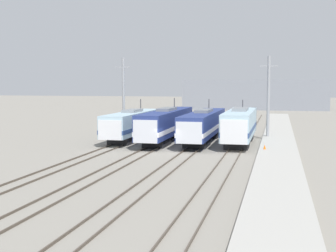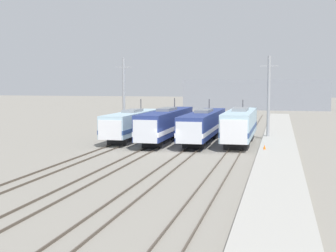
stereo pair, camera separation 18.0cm
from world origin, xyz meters
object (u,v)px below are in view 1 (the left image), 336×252
locomotive_center_right (203,125)px  locomotive_far_right (240,126)px  locomotive_far_left (131,124)px  locomotive_center_left (166,124)px  catenary_tower_left (124,96)px  traffic_cone (265,147)px  catenary_tower_right (268,97)px

locomotive_center_right → locomotive_far_right: 4.74m
locomotive_far_left → locomotive_center_right: (9.22, 0.31, 0.05)m
locomotive_center_left → catenary_tower_left: size_ratio=1.83×
catenary_tower_left → traffic_cone: (19.61, -12.32, -4.85)m
locomotive_center_right → catenary_tower_right: (7.78, 4.40, 3.44)m
locomotive_far_left → locomotive_far_right: locomotive_far_right is taller
locomotive_far_right → locomotive_center_left: bearing=176.5°
locomotive_center_right → locomotive_far_right: size_ratio=1.22×
locomotive_center_left → locomotive_center_right: locomotive_center_left is taller
catenary_tower_left → traffic_cone: 23.66m
locomotive_far_left → locomotive_center_left: locomotive_center_left is taller
locomotive_center_left → locomotive_center_right: (4.61, 0.55, -0.08)m
locomotive_far_left → traffic_cone: bearing=-24.1°
locomotive_center_left → traffic_cone: locomotive_center_left is taller
catenary_tower_left → catenary_tower_right: size_ratio=1.00×
locomotive_far_left → locomotive_far_right: size_ratio=1.02×
catenary_tower_right → catenary_tower_left: bearing=180.0°
locomotive_center_left → traffic_cone: (12.37, -7.37, -1.49)m
locomotive_center_right → traffic_cone: 11.17m
locomotive_center_left → catenary_tower_right: bearing=21.8°
locomotive_center_right → catenary_tower_right: size_ratio=1.85×
locomotive_center_left → locomotive_far_right: 9.23m
traffic_cone → locomotive_center_left: bearing=149.2°
locomotive_center_right → locomotive_far_right: (4.61, -1.10, 0.14)m
locomotive_far_left → locomotive_far_right: (13.82, -0.79, 0.19)m
catenary_tower_left → catenary_tower_right: (19.62, 0.00, 0.00)m
locomotive_far_left → locomotive_center_left: size_ratio=0.85×
catenary_tower_right → locomotive_far_left: bearing=-164.5°
locomotive_far_right → traffic_cone: bearing=-65.2°
locomotive_far_left → locomotive_center_right: bearing=1.9°
catenary_tower_left → traffic_cone: catenary_tower_left is taller
locomotive_far_left → locomotive_center_left: bearing=-2.9°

